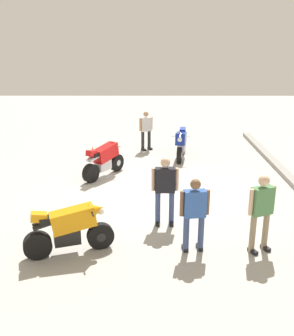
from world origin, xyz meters
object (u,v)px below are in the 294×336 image
motorcycle_red_sportbike (104,159)px  motorcycle_orange_sportbike (69,228)px  person_in_green_shirt (261,208)px  person_in_blue_shirt (194,211)px  person_in_white_shirt (146,128)px  person_in_black_shirt (165,187)px  motorcycle_blue_sportbike (181,143)px  traffic_cone (93,153)px

motorcycle_red_sportbike → motorcycle_orange_sportbike: size_ratio=0.90×
motorcycle_orange_sportbike → person_in_green_shirt: size_ratio=1.09×
person_in_blue_shirt → person_in_green_shirt: person_in_green_shirt is taller
motorcycle_red_sportbike → person_in_white_shirt: bearing=11.0°
person_in_white_shirt → person_in_blue_shirt: bearing=-25.9°
motorcycle_red_sportbike → person_in_black_shirt: bearing=-118.4°
motorcycle_blue_sportbike → person_in_blue_shirt: bearing=7.1°
motorcycle_blue_sportbike → person_in_white_shirt: size_ratio=1.22×
person_in_black_shirt → traffic_cone: person_in_black_shirt is taller
motorcycle_orange_sportbike → person_in_blue_shirt: (-0.09, 2.67, 0.37)m
motorcycle_red_sportbike → motorcycle_orange_sportbike: (4.99, -0.23, 0.00)m
motorcycle_red_sportbike → person_in_white_shirt: person_in_white_shirt is taller
motorcycle_orange_sportbike → person_in_black_shirt: size_ratio=1.10×
motorcycle_blue_sportbike → traffic_cone: bearing=-76.5°
motorcycle_orange_sportbike → traffic_cone: bearing=75.3°
traffic_cone → person_in_blue_shirt: bearing=24.6°
motorcycle_red_sportbike → traffic_cone: size_ratio=3.26×
person_in_blue_shirt → person_in_white_shirt: (-8.17, -1.07, -0.06)m
person_in_white_shirt → traffic_cone: 2.54m
person_in_white_shirt → person_in_black_shirt: person_in_black_shirt is taller
motorcycle_orange_sportbike → person_in_white_shirt: bearing=60.8°
motorcycle_blue_sportbike → person_in_green_shirt: (6.96, 1.15, 0.42)m
traffic_cone → motorcycle_blue_sportbike: bearing=94.1°
person_in_green_shirt → traffic_cone: size_ratio=3.31×
person_in_green_shirt → person_in_white_shirt: 8.51m
motorcycle_orange_sportbike → person_in_white_shirt: person_in_white_shirt is taller
person_in_white_shirt → traffic_cone: person_in_white_shirt is taller
person_in_black_shirt → person_in_blue_shirt: bearing=23.4°
person_in_white_shirt → person_in_black_shirt: (6.84, 0.49, 0.10)m
person_in_green_shirt → traffic_cone: bearing=-169.9°
motorcycle_blue_sportbike → person_in_white_shirt: (-1.17, -1.35, 0.30)m
motorcycle_blue_sportbike → person_in_green_shirt: 7.06m
motorcycle_orange_sportbike → traffic_cone: (-6.84, -0.41, -0.33)m
motorcycle_red_sportbike → person_in_white_shirt: 3.56m
motorcycle_blue_sportbike → motorcycle_red_sportbike: same height
person_in_blue_shirt → person_in_black_shirt: person_in_black_shirt is taller
motorcycle_red_sportbike → person_in_white_shirt: (-3.26, 1.38, 0.30)m
person_in_green_shirt → person_in_blue_shirt: bearing=-112.4°
person_in_blue_shirt → person_in_black_shirt: size_ratio=0.97×
person_in_white_shirt → person_in_black_shirt: bearing=-29.2°
motorcycle_orange_sportbike → person_in_blue_shirt: size_ratio=1.14×
person_in_blue_shirt → person_in_green_shirt: size_ratio=0.96×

